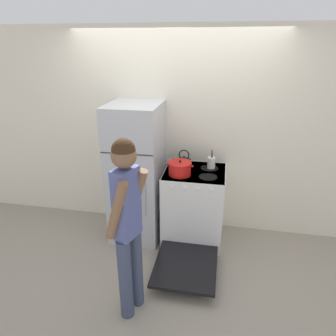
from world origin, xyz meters
The scene contains 8 objects.
ground_plane centered at (0.00, 0.00, 0.00)m, with size 14.00×14.00×0.00m, color gray.
wall_back centered at (0.00, 0.03, 1.27)m, with size 10.00×0.06×2.55m.
refrigerator centered at (-0.42, -0.35, 0.85)m, with size 0.61×0.72×1.71m.
stove_range centered at (0.30, -0.37, 0.46)m, with size 0.72×1.41×0.93m.
dutch_oven_pot centered at (0.14, -0.46, 1.01)m, with size 0.31×0.27×0.18m.
tea_kettle centered at (0.15, -0.20, 0.99)m, with size 0.21×0.17×0.21m.
utensil_jar centered at (0.48, -0.19, 1.00)m, with size 0.10×0.10×0.25m.
person centered at (-0.13, -1.58, 0.96)m, with size 0.35×0.40×1.69m.
Camera 1 is at (0.59, -3.60, 2.34)m, focal length 32.00 mm.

